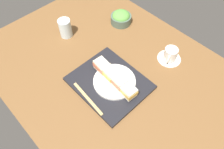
{
  "coord_description": "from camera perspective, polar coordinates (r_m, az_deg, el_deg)",
  "views": [
    {
      "loc": [
        49.67,
        -47.44,
        91.66
      ],
      "look_at": [
        4.62,
        -4.31,
        5.0
      ],
      "focal_mm": 35.07,
      "sensor_mm": 36.0,
      "label": 1
    }
  ],
  "objects": [
    {
      "name": "ground_plane",
      "position": [
        1.16,
        -0.04,
        0.66
      ],
      "size": [
        140.0,
        100.0,
        3.0
      ],
      "primitive_type": "cube",
      "color": "brown"
    },
    {
      "name": "serving_tray",
      "position": [
        1.09,
        -0.69,
        -2.2
      ],
      "size": [
        36.06,
        30.58,
        1.69
      ],
      "primitive_type": "cube",
      "color": "black",
      "rests_on": "ground_plane"
    },
    {
      "name": "sandwich_plate",
      "position": [
        1.08,
        0.64,
        -1.8
      ],
      "size": [
        20.91,
        20.91,
        1.31
      ],
      "primitive_type": "cylinder",
      "color": "white",
      "rests_on": "serving_tray"
    },
    {
      "name": "sandwich_nearmost",
      "position": [
        1.09,
        -2.63,
        2.28
      ],
      "size": [
        8.14,
        6.52,
        5.14
      ],
      "color": "beige",
      "rests_on": "sandwich_plate"
    },
    {
      "name": "sandwich_inner_near",
      "position": [
        1.06,
        -0.47,
        0.24
      ],
      "size": [
        8.02,
        6.47,
        5.1
      ],
      "color": "beige",
      "rests_on": "sandwich_plate"
    },
    {
      "name": "sandwich_inner_far",
      "position": [
        1.03,
        1.81,
        -1.83
      ],
      "size": [
        8.26,
        6.26,
        5.61
      ],
      "color": "beige",
      "rests_on": "sandwich_plate"
    },
    {
      "name": "sandwich_farmost",
      "position": [
        1.01,
        4.2,
        -4.2
      ],
      "size": [
        8.15,
        6.33,
        4.84
      ],
      "color": "#EFE5C1",
      "rests_on": "sandwich_plate"
    },
    {
      "name": "salad_bowl",
      "position": [
        1.38,
        2.37,
        14.59
      ],
      "size": [
        12.56,
        12.56,
        8.18
      ],
      "color": "#4C6051",
      "rests_on": "ground_plane"
    },
    {
      "name": "chopsticks_pair",
      "position": [
        1.04,
        -6.31,
        -6.24
      ],
      "size": [
        21.85,
        2.88,
        0.7
      ],
      "color": "tan",
      "rests_on": "serving_tray"
    },
    {
      "name": "coffee_cup",
      "position": [
        1.21,
        14.9,
        4.93
      ],
      "size": [
        12.66,
        12.66,
        7.51
      ],
      "color": "silver",
      "rests_on": "ground_plane"
    },
    {
      "name": "drinking_glass",
      "position": [
        1.31,
        -12.08,
        11.75
      ],
      "size": [
        7.17,
        7.17,
        10.9
      ],
      "primitive_type": "cylinder",
      "color": "silver",
      "rests_on": "ground_plane"
    }
  ]
}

